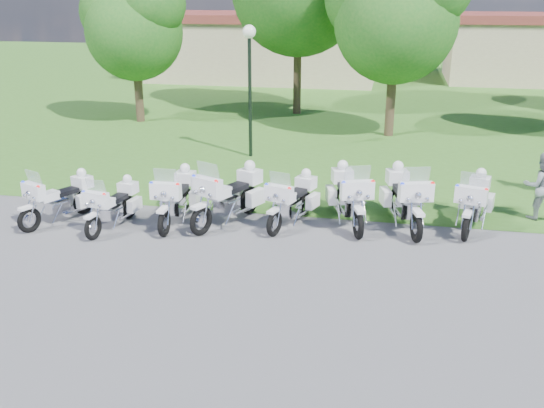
% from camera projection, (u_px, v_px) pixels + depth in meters
% --- Properties ---
extents(ground, '(100.00, 100.00, 0.00)m').
position_uv_depth(ground, '(270.00, 265.00, 12.89)').
color(ground, '#5A5A5F').
rests_on(ground, ground).
extents(grass_lawn, '(100.00, 48.00, 0.01)m').
position_uv_depth(grass_lawn, '(357.00, 83.00, 37.81)').
color(grass_lawn, '#396B21').
rests_on(grass_lawn, ground).
extents(motorcycle_0, '(1.29, 2.08, 1.49)m').
position_uv_depth(motorcycle_0, '(61.00, 197.00, 15.14)').
color(motorcycle_0, black).
rests_on(motorcycle_0, ground).
extents(motorcycle_1, '(0.89, 2.09, 1.41)m').
position_uv_depth(motorcycle_1, '(114.00, 204.00, 14.78)').
color(motorcycle_1, black).
rests_on(motorcycle_1, ground).
extents(motorcycle_2, '(0.80, 2.38, 1.60)m').
position_uv_depth(motorcycle_2, '(177.00, 196.00, 15.10)').
color(motorcycle_2, black).
rests_on(motorcycle_2, ground).
extents(motorcycle_3, '(1.52, 2.41, 1.74)m').
position_uv_depth(motorcycle_3, '(230.00, 194.00, 15.05)').
color(motorcycle_3, black).
rests_on(motorcycle_3, ground).
extents(motorcycle_4, '(1.19, 2.19, 1.52)m').
position_uv_depth(motorcycle_4, '(293.00, 199.00, 14.97)').
color(motorcycle_4, black).
rests_on(motorcycle_4, ground).
extents(motorcycle_5, '(1.32, 2.47, 1.71)m').
position_uv_depth(motorcycle_5, '(349.00, 195.00, 15.02)').
color(motorcycle_5, black).
rests_on(motorcycle_5, ground).
extents(motorcycle_6, '(1.27, 2.54, 1.74)m').
position_uv_depth(motorcycle_6, '(405.00, 197.00, 14.84)').
color(motorcycle_6, black).
rests_on(motorcycle_6, ground).
extents(motorcycle_7, '(1.16, 2.34, 1.60)m').
position_uv_depth(motorcycle_7, '(474.00, 201.00, 14.75)').
color(motorcycle_7, black).
rests_on(motorcycle_7, ground).
extents(lamp_post, '(0.44, 0.44, 4.45)m').
position_uv_depth(lamp_post, '(250.00, 59.00, 20.15)').
color(lamp_post, black).
rests_on(lamp_post, ground).
extents(tree_0, '(4.80, 4.09, 6.39)m').
position_uv_depth(tree_0, '(133.00, 22.00, 25.48)').
color(tree_0, '#38281C').
rests_on(tree_0, ground).
extents(tree_2, '(5.48, 4.68, 7.30)m').
position_uv_depth(tree_2, '(396.00, 9.00, 22.69)').
color(tree_2, '#38281C').
rests_on(tree_2, ground).
extents(building_west, '(14.56, 8.32, 4.10)m').
position_uv_depth(building_west, '(267.00, 46.00, 39.17)').
color(building_west, tan).
rests_on(building_west, ground).
extents(building_east, '(11.44, 7.28, 4.10)m').
position_uv_depth(building_east, '(539.00, 48.00, 37.83)').
color(building_east, tan).
rests_on(building_east, ground).
extents(bystander_b, '(0.92, 0.76, 1.74)m').
position_uv_depth(bystander_b, '(540.00, 186.00, 15.22)').
color(bystander_b, gray).
rests_on(bystander_b, ground).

